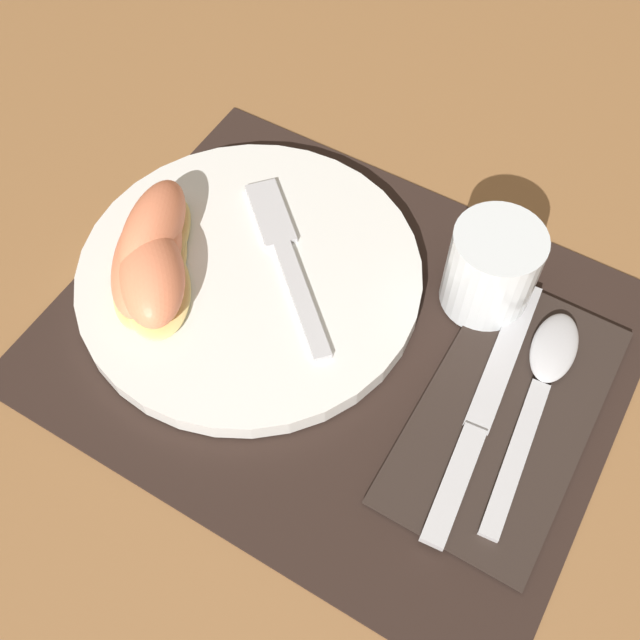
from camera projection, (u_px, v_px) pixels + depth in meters
ground_plane at (337, 339)px, 0.58m from camera, size 3.00×3.00×0.00m
placemat at (337, 338)px, 0.58m from camera, size 0.43×0.35×0.00m
plate at (250, 275)px, 0.60m from camera, size 0.28×0.28×0.02m
juice_glass at (490, 272)px, 0.57m from camera, size 0.07×0.07×0.08m
napkin at (506, 413)px, 0.54m from camera, size 0.12×0.22×0.00m
knife at (483, 410)px, 0.54m from camera, size 0.04×0.23×0.01m
spoon at (545, 375)px, 0.55m from camera, size 0.04×0.19×0.01m
fork at (284, 251)px, 0.60m from camera, size 0.15×0.13×0.00m
citrus_wedge_0 at (154, 234)px, 0.59m from camera, size 0.08×0.11×0.05m
citrus_wedge_1 at (148, 259)px, 0.58m from camera, size 0.10×0.13×0.04m
citrus_wedge_2 at (153, 278)px, 0.57m from camera, size 0.10×0.11×0.04m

